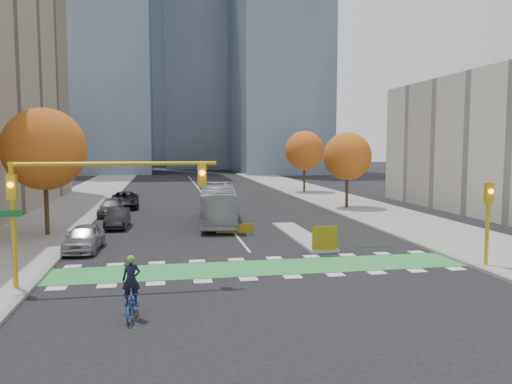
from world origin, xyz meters
name	(u,v)px	position (x,y,z in m)	size (l,w,h in m)	color
ground	(269,276)	(0.00, 0.00, 0.00)	(300.00, 300.00, 0.00)	black
sidewalk_west	(51,218)	(-13.50, 20.00, 0.07)	(7.00, 120.00, 0.15)	gray
sidewalk_east	(371,210)	(13.50, 20.00, 0.07)	(7.00, 120.00, 0.15)	gray
curb_west	(97,217)	(-10.00, 20.00, 0.07)	(0.30, 120.00, 0.16)	gray
curb_east	(333,211)	(10.00, 20.00, 0.07)	(0.30, 120.00, 0.16)	gray
bike_crossing	(262,267)	(0.00, 1.50, 0.01)	(20.00, 3.00, 0.01)	green
centre_line	(202,193)	(0.00, 40.00, 0.01)	(0.15, 70.00, 0.01)	silver
bike_lane_paint	(280,200)	(7.50, 30.00, 0.01)	(2.50, 50.00, 0.01)	black
median_island	(301,236)	(4.00, 9.00, 0.08)	(1.60, 10.00, 0.16)	gray
hazard_board	(325,238)	(4.00, 4.20, 0.80)	(1.40, 0.12, 1.30)	yellow
tower_nw	(96,6)	(-18.00, 90.00, 35.00)	(22.00, 22.00, 70.00)	#47566B
tower_ne	(279,32)	(20.00, 85.00, 30.00)	(18.00, 24.00, 60.00)	#47566B
tower_far	(164,36)	(-4.00, 140.00, 40.00)	(26.00, 26.00, 80.00)	#47566B
tree_west	(44,149)	(-12.00, 12.00, 5.62)	(5.20, 5.20, 8.22)	#332114
tree_east_near	(347,156)	(12.00, 22.00, 4.86)	(4.40, 4.40, 7.08)	#332114
tree_east_far	(304,151)	(12.50, 38.00, 5.24)	(4.80, 4.80, 7.65)	#332114
traffic_signal_west	(80,190)	(-7.93, -0.51, 4.03)	(8.53, 0.56, 5.20)	#BF9914
traffic_signal_east	(488,211)	(10.50, -0.51, 2.73)	(0.35, 0.43, 4.10)	#BF9914
cyclist	(132,297)	(-5.71, -4.59, 0.72)	(0.81, 1.93, 2.17)	navy
bus	(218,204)	(-0.61, 15.44, 1.47)	(2.47, 10.55, 2.94)	#9EA3A6
parked_car_a	(84,238)	(-9.00, 7.03, 0.74)	(1.74, 4.34, 1.48)	#A8A9AD
parked_car_b	(118,218)	(-7.89, 14.80, 0.69)	(1.45, 4.16, 1.37)	black
parked_car_c	(111,208)	(-9.00, 21.26, 0.67)	(1.87, 4.61, 1.34)	#49494E
parked_car_d	(124,200)	(-8.29, 26.26, 0.76)	(2.54, 5.50, 1.53)	black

